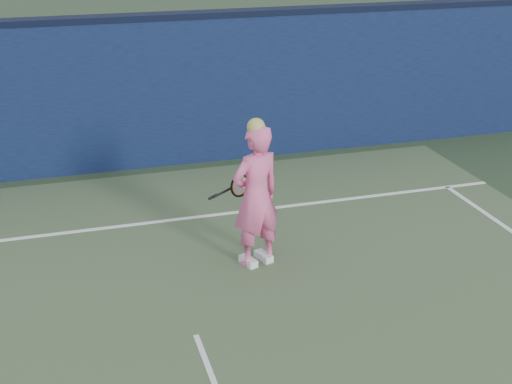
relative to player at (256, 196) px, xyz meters
name	(u,v)px	position (x,y,z in m)	size (l,w,h in m)	color
backstop_wall	(125,96)	(-1.09, 4.08, 0.32)	(24.00, 0.40, 2.50)	#0C1334
wall_cap	(120,18)	(-1.09, 4.08, 1.62)	(24.00, 0.42, 0.10)	black
player	(256,196)	(0.00, 0.00, 0.00)	(0.78, 0.63, 1.93)	#EC5C94
racket	(238,186)	(-0.13, 0.40, -0.01)	(0.59, 0.18, 0.32)	black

